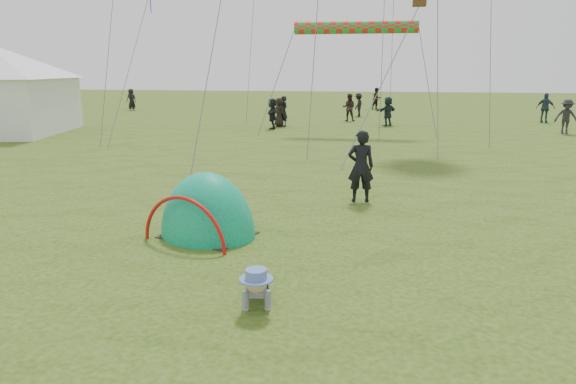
# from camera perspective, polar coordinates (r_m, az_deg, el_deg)

# --- Properties ---
(ground) EXTENTS (140.00, 140.00, 0.00)m
(ground) POSITION_cam_1_polar(r_m,az_deg,el_deg) (7.36, 6.01, -11.86)
(ground) COLOR #264908
(crawling_toddler) EXTENTS (0.73, 0.92, 0.62)m
(crawling_toddler) POSITION_cam_1_polar(r_m,az_deg,el_deg) (7.07, -3.51, -10.12)
(crawling_toddler) COLOR black
(crawling_toddler) RESTS_ON ground
(popup_tent) EXTENTS (2.35, 2.14, 2.50)m
(popup_tent) POSITION_cam_1_polar(r_m,az_deg,el_deg) (10.11, -8.87, -4.79)
(popup_tent) COLOR #027A40
(popup_tent) RESTS_ON ground
(standing_adult) EXTENTS (0.69, 0.52, 1.74)m
(standing_adult) POSITION_cam_1_polar(r_m,az_deg,el_deg) (12.46, 8.09, 2.84)
(standing_adult) COLOR black
(standing_adult) RESTS_ON ground
(crowd_person_1) EXTENTS (0.93, 0.98, 1.60)m
(crowd_person_1) POSITION_cam_1_polar(r_m,az_deg,el_deg) (32.60, -29.23, 7.66)
(crowd_person_1) COLOR black
(crowd_person_1) RESTS_ON ground
(crowd_person_2) EXTENTS (1.11, 0.88, 1.77)m
(crowd_person_2) POSITION_cam_1_polar(r_m,az_deg,el_deg) (34.87, 26.69, 8.34)
(crowd_person_2) COLOR #283C4B
(crowd_person_2) RESTS_ON ground
(crowd_person_3) EXTENTS (0.85, 1.15, 1.58)m
(crowd_person_3) POSITION_cam_1_polar(r_m,az_deg,el_deg) (35.62, 7.83, 9.56)
(crowd_person_3) COLOR black
(crowd_person_3) RESTS_ON ground
(crowd_person_4) EXTENTS (0.92, 0.92, 1.61)m
(crowd_person_4) POSITION_cam_1_polar(r_m,az_deg,el_deg) (29.08, -0.96, 8.86)
(crowd_person_4) COLOR black
(crowd_person_4) RESTS_ON ground
(crowd_person_5) EXTENTS (0.74, 1.58, 1.64)m
(crowd_person_5) POSITION_cam_1_polar(r_m,az_deg,el_deg) (27.91, -1.76, 8.69)
(crowd_person_5) COLOR black
(crowd_person_5) RESTS_ON ground
(crowd_person_6) EXTENTS (0.72, 0.73, 1.70)m
(crowd_person_6) POSITION_cam_1_polar(r_m,az_deg,el_deg) (29.21, -0.49, 8.97)
(crowd_person_6) COLOR black
(crowd_person_6) RESTS_ON ground
(crowd_person_7) EXTENTS (1.06, 1.03, 1.73)m
(crowd_person_7) POSITION_cam_1_polar(r_m,az_deg,el_deg) (42.31, 9.85, 10.19)
(crowd_person_7) COLOR black
(crowd_person_7) RESTS_ON ground
(crowd_person_9) EXTENTS (1.16, 0.75, 1.71)m
(crowd_person_9) POSITION_cam_1_polar(r_m,az_deg,el_deg) (29.29, 28.54, 7.38)
(crowd_person_9) COLOR #242428
(crowd_person_9) RESTS_ON ground
(crowd_person_10) EXTENTS (0.81, 0.55, 1.62)m
(crowd_person_10) POSITION_cam_1_polar(r_m,az_deg,el_deg) (44.63, -17.01, 9.90)
(crowd_person_10) COLOR black
(crowd_person_10) RESTS_ON ground
(crowd_person_11) EXTENTS (1.37, 1.47, 1.64)m
(crowd_person_11) POSITION_cam_1_polar(r_m,az_deg,el_deg) (29.91, 11.02, 8.78)
(crowd_person_11) COLOR #202C35
(crowd_person_11) RESTS_ON ground
(crowd_person_12) EXTENTS (0.54, 0.68, 1.64)m
(crowd_person_12) POSITION_cam_1_polar(r_m,az_deg,el_deg) (42.33, -16.94, 9.75)
(crowd_person_12) COLOR black
(crowd_person_12) RESTS_ON ground
(crowd_person_13) EXTENTS (0.84, 0.66, 1.68)m
(crowd_person_13) POSITION_cam_1_polar(r_m,az_deg,el_deg) (32.43, 6.79, 9.31)
(crowd_person_13) COLOR #2F221F
(crowd_person_13) RESTS_ON ground
(rainbow_tube_kite) EXTENTS (5.97, 0.64, 0.64)m
(rainbow_tube_kite) POSITION_cam_1_polar(r_m,az_deg,el_deg) (26.36, 7.52, 17.71)
(rainbow_tube_kite) COLOR red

